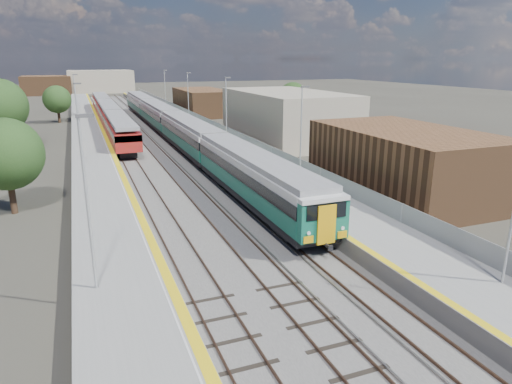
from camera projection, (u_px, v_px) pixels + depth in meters
ground at (162, 141)px, 61.13m from camera, size 320.00×320.00×0.00m
ballast_bed at (142, 139)px, 62.57m from camera, size 10.50×155.00×0.06m
tracks at (145, 136)px, 64.26m from camera, size 8.96×160.00×0.17m
platform_right at (196, 132)px, 65.05m from camera, size 4.70×155.00×8.52m
platform_left at (89, 138)px, 60.06m from camera, size 4.30×155.00×8.52m
buildings at (42, 58)px, 131.06m from camera, size 72.00×185.50×40.00m
green_train at (172, 123)px, 60.99m from camera, size 2.96×82.43×3.26m
red_train at (109, 114)px, 73.21m from camera, size 2.83×57.38×3.57m
tree_a at (6, 154)px, 31.21m from camera, size 4.99×4.99×6.77m
tree_b at (0, 106)px, 52.59m from camera, size 6.24×6.24×8.46m
tree_c at (57, 99)px, 77.18m from camera, size 4.63×4.63×6.28m
tree_d at (293, 97)px, 78.93m from camera, size 4.97×4.97×6.74m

